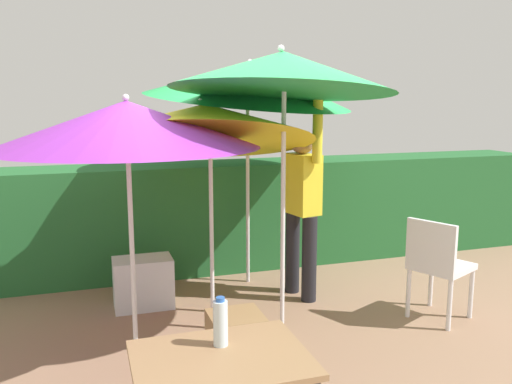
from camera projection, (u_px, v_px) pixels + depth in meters
ground_plane at (267, 327)px, 4.46m from camera, size 24.00×24.00×0.00m
hedge_row at (216, 215)px, 6.00m from camera, size 8.00×0.70×1.18m
umbrella_rainbow at (205, 123)px, 4.50m from camera, size 1.91×1.89×2.12m
umbrella_orange at (249, 83)px, 5.24m from camera, size 2.09×2.08×2.38m
umbrella_yellow at (283, 72)px, 4.00m from camera, size 1.74×1.73×2.35m
umbrella_navy at (127, 124)px, 3.78m from camera, size 1.90×1.90×1.92m
person_vendor at (301, 201)px, 5.01m from camera, size 0.29×0.56×1.88m
chair_plastic at (437, 263)px, 4.53m from camera, size 0.58×0.58×0.89m
cooler_box at (143, 283)px, 4.86m from camera, size 0.53×0.33×0.46m
crate_cardboard at (236, 340)px, 3.80m from camera, size 0.38×0.35×0.38m
folding_table at (221, 374)px, 2.44m from camera, size 0.80×0.60×0.73m
bottle_water at (220, 323)px, 2.52m from camera, size 0.07×0.07×0.24m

